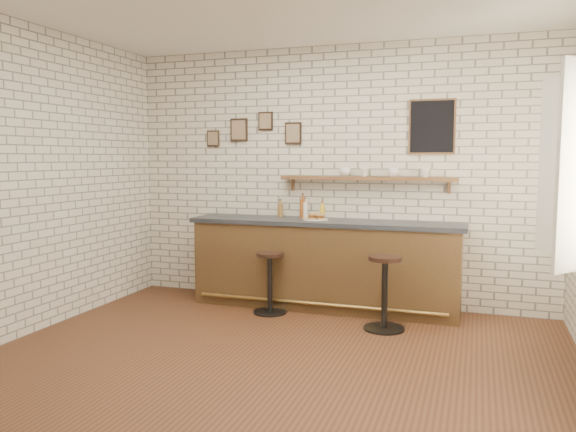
% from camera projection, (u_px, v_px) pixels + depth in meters
% --- Properties ---
extents(ground, '(5.00, 5.00, 0.00)m').
position_uv_depth(ground, '(276.00, 357.00, 4.83)').
color(ground, '#58321E').
rests_on(ground, ground).
extents(bar_counter, '(3.10, 0.65, 1.01)m').
position_uv_depth(bar_counter, '(324.00, 264.00, 6.39)').
color(bar_counter, '#52391E').
rests_on(bar_counter, ground).
extents(sandwich_plate, '(0.28, 0.28, 0.01)m').
position_uv_depth(sandwich_plate, '(316.00, 219.00, 6.36)').
color(sandwich_plate, white).
rests_on(sandwich_plate, bar_counter).
extents(ciabatta_sandwich, '(0.21, 0.15, 0.07)m').
position_uv_depth(ciabatta_sandwich, '(316.00, 216.00, 6.35)').
color(ciabatta_sandwich, tan).
rests_on(ciabatta_sandwich, sandwich_plate).
extents(potato_chips, '(0.24, 0.19, 0.00)m').
position_uv_depth(potato_chips, '(314.00, 219.00, 6.36)').
color(potato_chips, '#E4BD50').
rests_on(potato_chips, sandwich_plate).
extents(bitters_bottle_brown, '(0.06, 0.06, 0.21)m').
position_uv_depth(bitters_bottle_brown, '(280.00, 210.00, 6.70)').
color(bitters_bottle_brown, brown).
rests_on(bitters_bottle_brown, bar_counter).
extents(bitters_bottle_white, '(0.06, 0.06, 0.23)m').
position_uv_depth(bitters_bottle_white, '(305.00, 209.00, 6.60)').
color(bitters_bottle_white, white).
rests_on(bitters_bottle_white, bar_counter).
extents(bitters_bottle_amber, '(0.07, 0.07, 0.28)m').
position_uv_depth(bitters_bottle_amber, '(303.00, 208.00, 6.61)').
color(bitters_bottle_amber, '#974918').
rests_on(bitters_bottle_amber, bar_counter).
extents(condiment_bottle_yellow, '(0.06, 0.06, 0.19)m').
position_uv_depth(condiment_bottle_yellow, '(322.00, 211.00, 6.54)').
color(condiment_bottle_yellow, yellow).
rests_on(condiment_bottle_yellow, bar_counter).
extents(bar_stool_left, '(0.38, 0.38, 0.68)m').
position_uv_depth(bar_stool_left, '(270.00, 281.00, 6.18)').
color(bar_stool_left, black).
rests_on(bar_stool_left, ground).
extents(bar_stool_right, '(0.41, 0.41, 0.74)m').
position_uv_depth(bar_stool_right, '(385.00, 290.00, 5.58)').
color(bar_stool_right, black).
rests_on(bar_stool_right, ground).
extents(wall_shelf, '(2.00, 0.18, 0.18)m').
position_uv_depth(wall_shelf, '(367.00, 178.00, 6.34)').
color(wall_shelf, brown).
rests_on(wall_shelf, ground).
extents(shelf_cup_a, '(0.17, 0.17, 0.10)m').
position_uv_depth(shelf_cup_a, '(345.00, 172.00, 6.41)').
color(shelf_cup_a, white).
rests_on(shelf_cup_a, wall_shelf).
extents(shelf_cup_b, '(0.15, 0.15, 0.10)m').
position_uv_depth(shelf_cup_b, '(364.00, 172.00, 6.34)').
color(shelf_cup_b, white).
rests_on(shelf_cup_b, wall_shelf).
extents(shelf_cup_c, '(0.14, 0.14, 0.09)m').
position_uv_depth(shelf_cup_c, '(393.00, 173.00, 6.24)').
color(shelf_cup_c, white).
rests_on(shelf_cup_c, wall_shelf).
extents(shelf_cup_d, '(0.11, 0.11, 0.10)m').
position_uv_depth(shelf_cup_d, '(425.00, 173.00, 6.13)').
color(shelf_cup_d, white).
rests_on(shelf_cup_d, wall_shelf).
extents(back_wall_decor, '(2.96, 0.02, 0.56)m').
position_uv_depth(back_wall_decor, '(353.00, 128.00, 6.41)').
color(back_wall_decor, black).
rests_on(back_wall_decor, ground).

